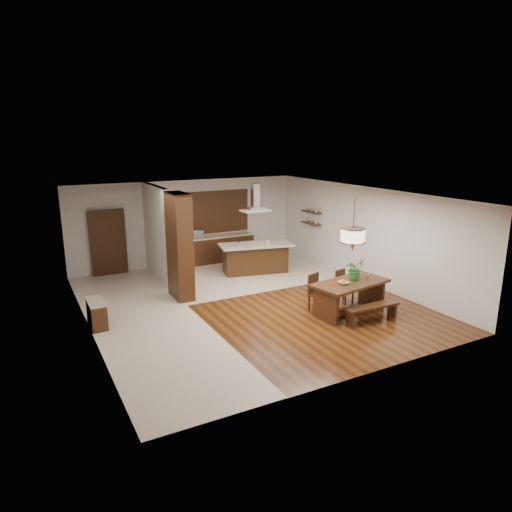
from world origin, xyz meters
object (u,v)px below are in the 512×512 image
fruit_bowl (343,283)px  range_hood (255,197)px  pendant_lantern (354,225)px  microwave (196,234)px  dining_bench (372,313)px  dining_chair_right (345,286)px  dining_table (350,290)px  hallway_console (97,314)px  island_cup (268,242)px  kitchen_island (255,258)px  dining_chair_left (319,293)px  foliage_plant (355,269)px

fruit_bowl → range_hood: (-0.14, 4.34, 1.61)m
pendant_lantern → microwave: (-1.73, 6.11, -1.16)m
dining_bench → dining_chair_right: (0.27, 1.37, 0.23)m
dining_table → fruit_bowl: (-0.28, -0.07, 0.25)m
hallway_console → dining_chair_right: (6.15, -1.43, 0.12)m
dining_bench → island_cup: (-0.15, 4.84, 0.81)m
dining_chair_right → kitchen_island: (-0.80, 3.59, 0.06)m
dining_chair_left → pendant_lantern: pendant_lantern is taller
range_hood → dining_chair_left: bearing=-92.6°
range_hood → island_cup: size_ratio=6.98×
dining_chair_right → hallway_console: bearing=154.1°
dining_chair_left → range_hood: size_ratio=1.04×
dining_chair_left → kitchen_island: (0.17, 3.75, 0.03)m
pendant_lantern → fruit_bowl: 1.42m
kitchen_island → dining_chair_right: bearing=-65.1°
dining_table → pendant_lantern: pendant_lantern is taller
dining_bench → fruit_bowl: size_ratio=5.59×
dining_chair_right → island_cup: island_cup is taller
fruit_bowl → range_hood: bearing=91.8°
pendant_lantern → dining_chair_left: bearing=138.6°
dining_table → dining_chair_left: (-0.58, 0.51, -0.13)m
dining_chair_left → dining_chair_right: bearing=-7.3°
dining_chair_right → microwave: microwave is taller
dining_bench → pendant_lantern: (-0.12, 0.70, 2.04)m
dining_table → pendant_lantern: 1.64m
pendant_lantern → range_hood: 4.29m
foliage_plant → island_cup: bearing=93.6°
foliage_plant → range_hood: size_ratio=0.60×
dining_chair_left → microwave: size_ratio=1.97×
dining_chair_left → range_hood: (0.17, 3.75, 1.99)m
dining_table → pendant_lantern: bearing=0.0°
dining_chair_right → pendant_lantern: 1.97m
foliage_plant → fruit_bowl: bearing=-158.6°
dining_bench → range_hood: range_hood is taller
dining_table → range_hood: bearing=95.6°
dining_table → foliage_plant: (0.22, 0.13, 0.49)m
dining_chair_right → kitchen_island: kitchen_island is taller
fruit_bowl → range_hood: size_ratio=0.29×
foliage_plant → microwave: 6.30m
dining_bench → kitchen_island: size_ratio=0.59×
hallway_console → range_hood: bearing=22.0°
dining_table → dining_chair_right: dining_chair_right is taller
hallway_console → pendant_lantern: (5.76, -2.10, 1.93)m
island_cup → fruit_bowl: bearing=-93.4°
fruit_bowl → island_cup: island_cup is taller
dining_table → range_hood: range_hood is taller
hallway_console → dining_bench: 6.51m
hallway_console → dining_chair_left: (5.18, -1.59, 0.16)m
range_hood → kitchen_island: bearing=-90.0°
kitchen_island → microwave: microwave is taller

